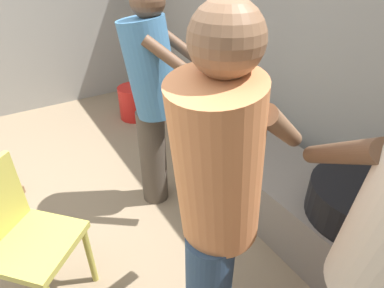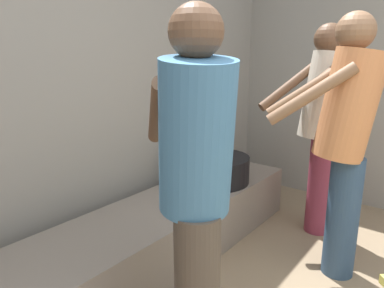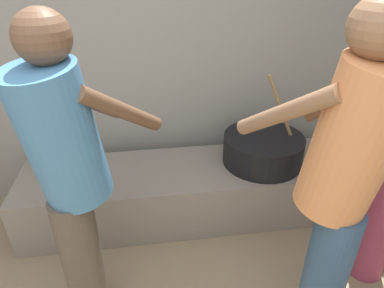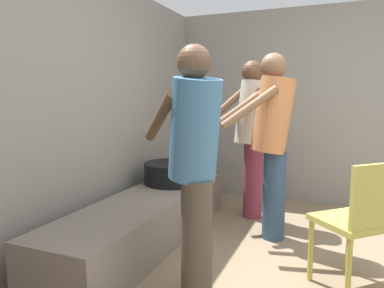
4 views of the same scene
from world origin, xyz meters
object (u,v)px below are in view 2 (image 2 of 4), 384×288
Objects in this scene: cook_in_blue_shirt at (196,178)px; cook_in_orange_shirt at (346,133)px; cooking_pot_main at (214,169)px; cook_in_cream_shirt at (323,119)px.

cook_in_orange_shirt reaches higher than cook_in_blue_shirt.
cook_in_blue_shirt is (-1.17, -0.71, 0.39)m from cooking_pot_main.
cook_in_blue_shirt is at bearing -148.80° from cooking_pot_main.
cooking_pot_main is 0.93m from cook_in_cream_shirt.
cook_in_blue_shirt is 1.16m from cook_in_orange_shirt.
cook_in_cream_shirt reaches higher than cook_in_blue_shirt.
cook_in_cream_shirt is 1.03× the size of cook_in_blue_shirt.
cooking_pot_main is at bearing 31.20° from cook_in_blue_shirt.
cook_in_blue_shirt is at bearing -179.54° from cook_in_cream_shirt.
cook_in_orange_shirt is at bearing -92.40° from cooking_pot_main.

